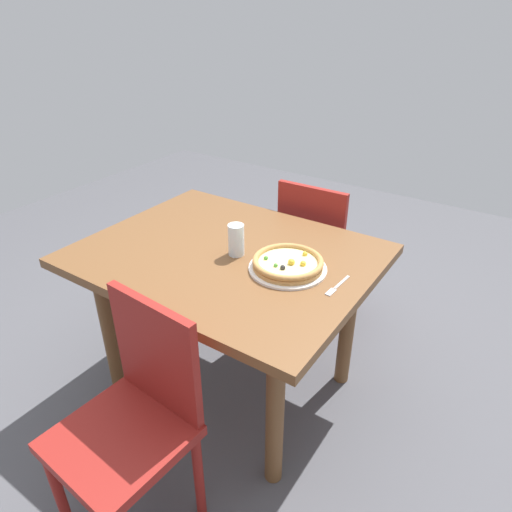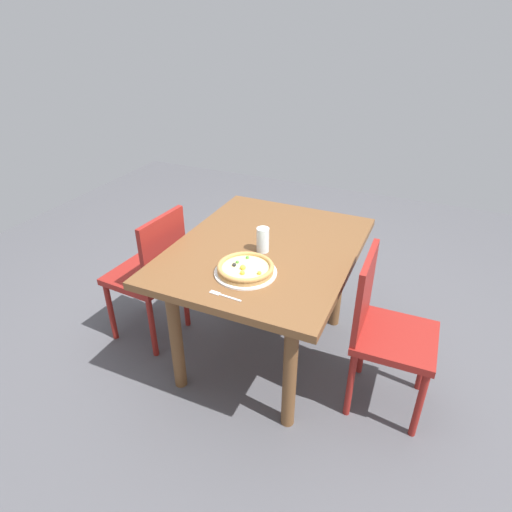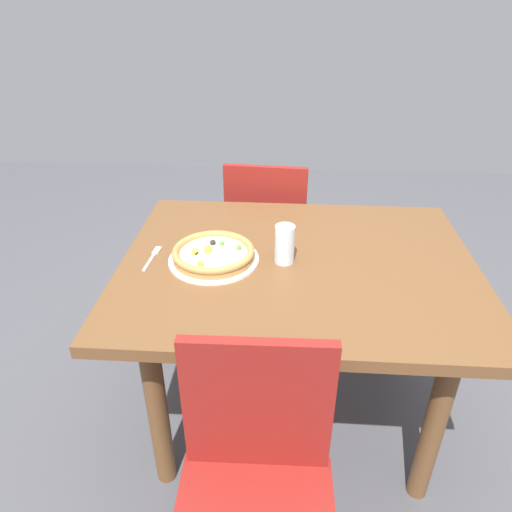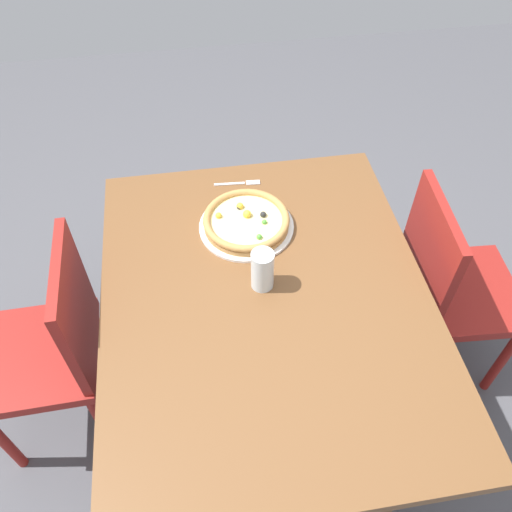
# 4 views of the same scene
# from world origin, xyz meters

# --- Properties ---
(ground_plane) EXTENTS (6.00, 6.00, 0.00)m
(ground_plane) POSITION_xyz_m (0.00, 0.00, 0.00)
(ground_plane) COLOR #4C4C51
(dining_table) EXTENTS (1.23, 0.97, 0.76)m
(dining_table) POSITION_xyz_m (0.00, 0.00, 0.65)
(dining_table) COLOR brown
(dining_table) RESTS_ON ground
(chair_near) EXTENTS (0.41, 0.41, 0.89)m
(chair_near) POSITION_xyz_m (-0.10, -0.70, 0.49)
(chair_near) COLOR maroon
(chair_near) RESTS_ON ground
(chair_far) EXTENTS (0.43, 0.43, 0.89)m
(chair_far) POSITION_xyz_m (-0.14, 0.70, 0.49)
(chair_far) COLOR maroon
(chair_far) RESTS_ON ground
(plate) EXTENTS (0.31, 0.31, 0.01)m
(plate) POSITION_xyz_m (-0.29, -0.02, 0.76)
(plate) COLOR white
(plate) RESTS_ON dining_table
(pizza) EXTENTS (0.28, 0.28, 0.05)m
(pizza) POSITION_xyz_m (-0.29, -0.02, 0.79)
(pizza) COLOR #B78447
(pizza) RESTS_ON plate
(fork) EXTENTS (0.03, 0.17, 0.00)m
(fork) POSITION_xyz_m (-0.51, -0.00, 0.76)
(fork) COLOR silver
(fork) RESTS_ON dining_table
(drinking_glass) EXTENTS (0.07, 0.07, 0.14)m
(drinking_glass) POSITION_xyz_m (-0.05, -0.01, 0.82)
(drinking_glass) COLOR silver
(drinking_glass) RESTS_ON dining_table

